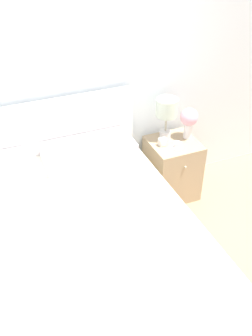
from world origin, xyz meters
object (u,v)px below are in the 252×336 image
(table_lamp, at_px, (167,111))
(alarm_clock, at_px, (162,142))
(nightstand, at_px, (172,168))
(teacup, at_px, (178,145))
(bed, at_px, (67,261))
(flower_vase, at_px, (189,119))

(table_lamp, xyz_separation_m, alarm_clock, (-0.08, -0.11, -0.25))
(nightstand, xyz_separation_m, table_lamp, (-0.04, 0.11, 0.59))
(nightstand, bearing_deg, teacup, -98.19)
(table_lamp, bearing_deg, bed, -144.28)
(bed, relative_size, table_lamp, 5.40)
(flower_vase, xyz_separation_m, alarm_clock, (-0.29, -0.04, -0.16))
(nightstand, bearing_deg, table_lamp, 112.19)
(teacup, bearing_deg, table_lamp, 98.97)
(teacup, bearing_deg, bed, -151.18)
(alarm_clock, bearing_deg, teacup, -35.92)
(flower_vase, distance_m, alarm_clock, 0.33)
(table_lamp, bearing_deg, nightstand, -67.81)
(bed, relative_size, alarm_clock, 30.66)
(table_lamp, height_order, flower_vase, table_lamp)
(table_lamp, relative_size, alarm_clock, 5.67)
(table_lamp, distance_m, alarm_clock, 0.29)
(bed, distance_m, flower_vase, 1.72)
(bed, distance_m, table_lamp, 1.62)
(table_lamp, relative_size, flower_vase, 1.34)
(table_lamp, xyz_separation_m, teacup, (0.03, -0.19, -0.27))
(bed, height_order, flower_vase, bed)
(table_lamp, distance_m, flower_vase, 0.24)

